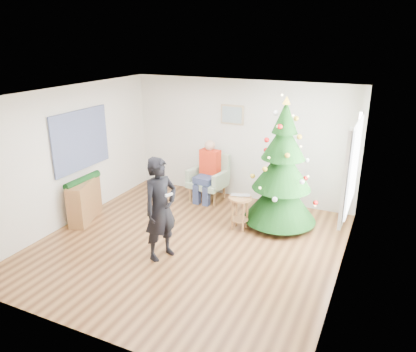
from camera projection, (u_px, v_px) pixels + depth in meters
The scene contains 19 objects.
floor at pixel (188, 245), 7.07m from camera, with size 5.00×5.00×0.00m, color brown.
ceiling at pixel (186, 95), 6.20m from camera, with size 5.00×5.00×0.00m, color white.
wall_back at pixel (241, 140), 8.77m from camera, with size 5.00×5.00×0.00m, color silver.
wall_front at pixel (82, 242), 4.50m from camera, with size 5.00×5.00×0.00m, color silver.
wall_left at pixel (70, 156), 7.63m from camera, with size 5.00×5.00×0.00m, color silver.
wall_right at pixel (346, 200), 5.64m from camera, with size 5.00×5.00×0.00m, color silver.
window_panel at pixel (354, 166), 6.44m from camera, with size 0.04×1.30×1.40m, color white.
curtains at pixel (352, 165), 6.45m from camera, with size 0.05×1.75×1.50m.
christmas_tree at pixel (282, 170), 7.44m from camera, with size 1.37×1.37×2.47m.
stool at pixel (240, 213), 7.55m from camera, with size 0.43×0.43×0.64m.
laptop at pixel (240, 196), 7.45m from camera, with size 0.35×0.23×0.03m, color silver.
armchair at pixel (209, 183), 8.93m from camera, with size 0.86×0.80×1.01m.
seated_person at pixel (208, 170), 8.78m from camera, with size 0.47×0.65×1.33m.
standing_man at pixel (161, 209), 6.44m from camera, with size 0.62×0.41×1.70m, color black.
game_controller at pixel (169, 195), 6.24m from camera, with size 0.04×0.13×0.04m, color white.
console at pixel (85, 200), 7.94m from camera, with size 0.30×1.00×0.80m, color brown.
garland at pixel (82, 180), 7.80m from camera, with size 0.14×0.14×0.90m, color black.
tapestry at pixel (81, 140), 7.79m from camera, with size 0.03×1.50×1.15m, color black.
framed_picture at pixel (232, 115), 8.64m from camera, with size 0.52×0.05×0.42m.
Camera 1 is at (2.96, -5.53, 3.48)m, focal length 35.00 mm.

